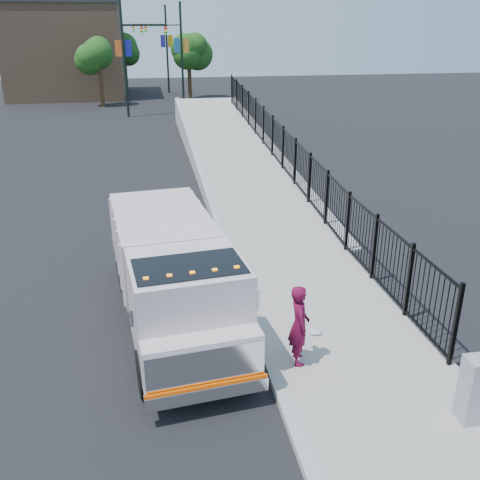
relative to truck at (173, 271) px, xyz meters
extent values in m
plane|color=black|center=(1.83, -0.79, -1.36)|extent=(120.00, 120.00, 0.00)
cube|color=#9E998E|center=(3.75, -2.79, -1.30)|extent=(3.55, 12.00, 0.12)
cube|color=#ADAAA3|center=(1.83, -2.79, -1.28)|extent=(0.30, 12.00, 0.16)
cube|color=#9E998E|center=(3.95, 15.21, -1.36)|extent=(3.95, 24.06, 3.19)
cube|color=black|center=(5.38, 11.21, -0.46)|extent=(0.10, 28.00, 1.80)
cube|color=black|center=(-0.04, 0.35, -0.85)|extent=(1.63, 6.37, 0.20)
cube|color=silver|center=(0.20, -1.77, 0.08)|extent=(2.39, 2.27, 1.85)
cube|color=silver|center=(0.33, -2.92, -0.38)|extent=(2.24, 0.89, 0.93)
cube|color=silver|center=(0.37, -3.26, -0.38)|extent=(2.13, 0.31, 0.79)
cube|color=silver|center=(0.38, -3.33, -0.85)|extent=(2.23, 0.42, 0.26)
cube|color=#F74E00|center=(0.38, -3.33, -0.71)|extent=(2.21, 0.30, 0.06)
cube|color=black|center=(0.23, -2.00, 0.64)|extent=(2.16, 1.43, 0.79)
cube|color=silver|center=(-0.18, 1.55, 0.08)|extent=(2.65, 4.12, 1.58)
cube|color=silver|center=(-0.85, -2.82, 0.50)|extent=(0.06, 0.06, 0.32)
cube|color=silver|center=(1.46, -2.56, 0.50)|extent=(0.06, 0.06, 0.32)
cube|color=orange|center=(-0.57, -2.41, 1.03)|extent=(0.10, 0.08, 0.06)
cube|color=orange|center=(-0.15, -2.37, 1.03)|extent=(0.10, 0.08, 0.06)
cube|color=orange|center=(0.26, -2.32, 1.03)|extent=(0.10, 0.08, 0.06)
cube|color=orange|center=(0.68, -2.27, 1.03)|extent=(0.10, 0.08, 0.06)
cube|color=orange|center=(1.09, -2.22, 1.03)|extent=(0.10, 0.08, 0.06)
cylinder|color=black|center=(-0.69, -2.52, -0.89)|extent=(0.40, 0.95, 0.93)
cylinder|color=black|center=(1.24, -2.30, -0.89)|extent=(0.40, 0.95, 0.93)
cylinder|color=black|center=(-1.21, 1.99, -0.89)|extent=(0.40, 0.95, 0.93)
cylinder|color=black|center=(0.73, 2.21, -0.89)|extent=(0.40, 0.95, 0.93)
cylinder|color=black|center=(-1.32, 3.00, -0.89)|extent=(0.40, 0.95, 0.93)
cylinder|color=black|center=(0.61, 3.22, -0.89)|extent=(0.40, 0.95, 0.93)
imported|color=maroon|center=(2.37, -2.15, -0.38)|extent=(0.47, 0.66, 1.72)
cube|color=gray|center=(4.93, -4.34, -0.61)|extent=(0.55, 0.40, 1.25)
ellipsoid|color=silver|center=(3.05, -1.19, -1.20)|extent=(0.29, 0.29, 0.07)
cylinder|color=black|center=(-1.64, 29.94, 2.64)|extent=(0.18, 0.18, 8.00)
cube|color=black|center=(-0.04, 29.94, 4.94)|extent=(3.20, 0.08, 0.08)
cube|color=black|center=(1.40, 29.94, 4.59)|extent=(0.18, 0.22, 0.60)
cube|color=#16178F|center=(-1.29, 29.94, 3.44)|extent=(0.45, 0.04, 1.10)
cube|color=#DB581E|center=(-1.99, 29.94, 3.44)|extent=(0.45, 0.04, 1.10)
cylinder|color=black|center=(2.77, 34.10, 2.64)|extent=(0.18, 0.18, 8.00)
cube|color=black|center=(1.17, 34.10, 4.94)|extent=(3.20, 0.08, 0.08)
cube|color=black|center=(-0.27, 34.10, 4.59)|extent=(0.18, 0.22, 0.60)
cube|color=#C48225|center=(3.12, 34.10, 3.44)|extent=(0.45, 0.04, 1.10)
cube|color=#1F5C91|center=(2.42, 34.10, 3.44)|extent=(0.45, 0.04, 1.10)
cylinder|color=black|center=(-2.93, 41.42, 2.64)|extent=(0.18, 0.18, 8.00)
cube|color=black|center=(-1.33, 41.42, 4.94)|extent=(3.20, 0.08, 0.08)
cube|color=black|center=(0.11, 41.42, 4.59)|extent=(0.18, 0.22, 0.60)
cube|color=navy|center=(-2.58, 41.42, 3.44)|extent=(0.45, 0.04, 1.10)
cube|color=orange|center=(-3.28, 41.42, 3.44)|extent=(0.45, 0.04, 1.10)
cylinder|color=black|center=(2.05, 43.93, 2.64)|extent=(0.18, 0.18, 8.00)
cube|color=black|center=(0.45, 43.93, 4.94)|extent=(3.20, 0.08, 0.08)
cube|color=black|center=(-0.99, 43.93, 4.59)|extent=(0.18, 0.22, 0.60)
cube|color=#DA9B0A|center=(2.40, 43.93, 3.44)|extent=(0.45, 0.04, 1.10)
cube|color=#272596|center=(1.70, 43.93, 3.44)|extent=(0.45, 0.04, 1.10)
cylinder|color=#382314|center=(-3.82, 35.49, 0.24)|extent=(0.36, 0.36, 3.20)
sphere|color=#194714|center=(-3.82, 35.49, 2.64)|extent=(2.56, 2.56, 2.56)
cylinder|color=#382314|center=(3.75, 39.28, 0.24)|extent=(0.36, 0.36, 3.20)
sphere|color=#194714|center=(3.75, 39.28, 2.64)|extent=(2.60, 2.60, 2.60)
cylinder|color=#382314|center=(-2.09, 45.56, 0.24)|extent=(0.36, 0.36, 3.20)
sphere|color=#194714|center=(-2.09, 45.56, 2.64)|extent=(2.71, 2.71, 2.71)
cube|color=#8C664C|center=(-7.17, 43.21, 2.64)|extent=(10.00, 10.00, 8.00)
camera|label=1|loc=(-0.38, -11.02, 5.24)|focal=40.00mm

